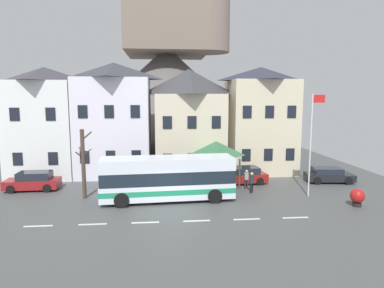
{
  "coord_description": "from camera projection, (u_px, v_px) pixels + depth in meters",
  "views": [
    {
      "loc": [
        -0.46,
        -19.86,
        7.1
      ],
      "look_at": [
        1.87,
        5.97,
        3.59
      ],
      "focal_mm": 31.05,
      "sensor_mm": 36.0,
      "label": 1
    }
  ],
  "objects": [
    {
      "name": "ground_plane",
      "position": [
        171.0,
        215.0,
        20.6
      ],
      "size": [
        40.0,
        60.0,
        0.07
      ],
      "color": "#4B4E4E"
    },
    {
      "name": "townhouse_00",
      "position": [
        47.0,
        122.0,
        31.06
      ],
      "size": [
        5.8,
        6.66,
        10.03
      ],
      "color": "white",
      "rests_on": "ground_plane"
    },
    {
      "name": "townhouse_01",
      "position": [
        115.0,
        119.0,
        31.77
      ],
      "size": [
        6.6,
        7.03,
        10.51
      ],
      "color": "white",
      "rests_on": "ground_plane"
    },
    {
      "name": "townhouse_02",
      "position": [
        189.0,
        121.0,
        32.21
      ],
      "size": [
        6.45,
        6.56,
        9.96
      ],
      "color": "beige",
      "rests_on": "ground_plane"
    },
    {
      "name": "townhouse_03",
      "position": [
        260.0,
        120.0,
        32.48
      ],
      "size": [
        6.1,
        5.89,
        10.16
      ],
      "color": "beige",
      "rests_on": "ground_plane"
    },
    {
      "name": "hilltop_castle",
      "position": [
        168.0,
        92.0,
        48.38
      ],
      "size": [
        32.48,
        32.48,
        23.1
      ],
      "color": "#5F5958",
      "rests_on": "ground_plane"
    },
    {
      "name": "transit_bus",
      "position": [
        168.0,
        179.0,
        23.31
      ],
      "size": [
        9.42,
        3.09,
        3.07
      ],
      "rotation": [
        0.0,
        0.0,
        0.06
      ],
      "color": "white",
      "rests_on": "ground_plane"
    },
    {
      "name": "bus_shelter",
      "position": [
        216.0,
        149.0,
        27.7
      ],
      "size": [
        3.6,
        3.6,
        3.63
      ],
      "color": "#473D33",
      "rests_on": "ground_plane"
    },
    {
      "name": "parked_car_00",
      "position": [
        33.0,
        181.0,
        26.04
      ],
      "size": [
        4.06,
        1.94,
        1.45
      ],
      "rotation": [
        0.0,
        0.0,
        3.17
      ],
      "color": "maroon",
      "rests_on": "ground_plane"
    },
    {
      "name": "parked_car_01",
      "position": [
        329.0,
        175.0,
        28.54
      ],
      "size": [
        4.1,
        2.26,
        1.26
      ],
      "rotation": [
        0.0,
        0.0,
        -0.12
      ],
      "color": "black",
      "rests_on": "ground_plane"
    },
    {
      "name": "parked_car_02",
      "position": [
        241.0,
        176.0,
        28.07
      ],
      "size": [
        4.59,
        2.19,
        1.4
      ],
      "rotation": [
        0.0,
        0.0,
        3.23
      ],
      "color": "maroon",
      "rests_on": "ground_plane"
    },
    {
      "name": "pedestrian_00",
      "position": [
        247.0,
        177.0,
        26.29
      ],
      "size": [
        0.35,
        0.35,
        1.56
      ],
      "color": "#2D2D38",
      "rests_on": "ground_plane"
    },
    {
      "name": "pedestrian_01",
      "position": [
        252.0,
        181.0,
        25.21
      ],
      "size": [
        0.35,
        0.35,
        1.6
      ],
      "color": "black",
      "rests_on": "ground_plane"
    },
    {
      "name": "public_bench",
      "position": [
        225.0,
        172.0,
        30.52
      ],
      "size": [
        1.43,
        0.48,
        0.87
      ],
      "color": "#33473D",
      "rests_on": "ground_plane"
    },
    {
      "name": "flagpole",
      "position": [
        312.0,
        138.0,
        23.89
      ],
      "size": [
        0.95,
        0.1,
        7.48
      ],
      "color": "silver",
      "rests_on": "ground_plane"
    },
    {
      "name": "harbour_buoy",
      "position": [
        357.0,
        197.0,
        22.06
      ],
      "size": [
        0.94,
        0.94,
        1.19
      ],
      "color": "black",
      "rests_on": "ground_plane"
    },
    {
      "name": "bare_tree_00",
      "position": [
        83.0,
        163.0,
        23.62
      ],
      "size": [
        1.18,
        1.23,
        5.0
      ],
      "color": "#47382D",
      "rests_on": "ground_plane"
    }
  ]
}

